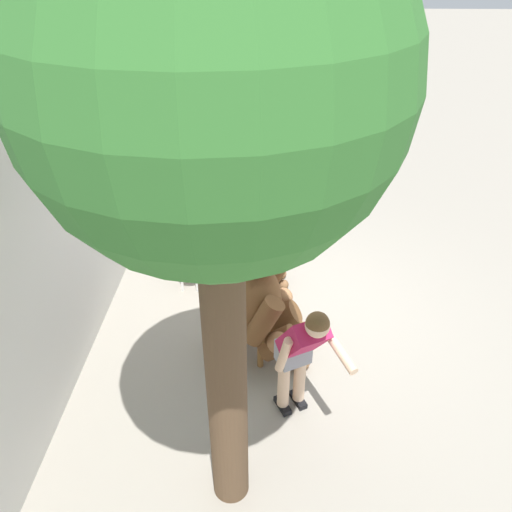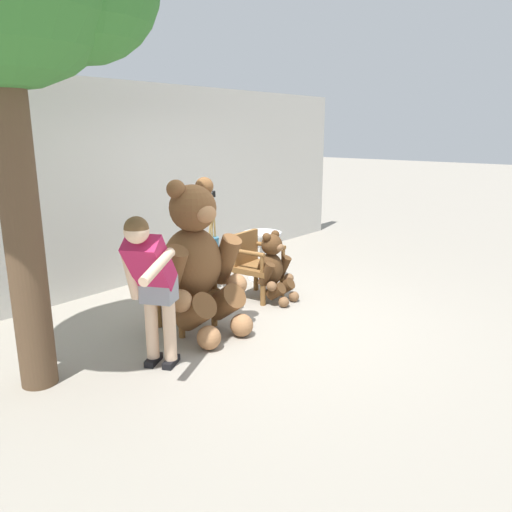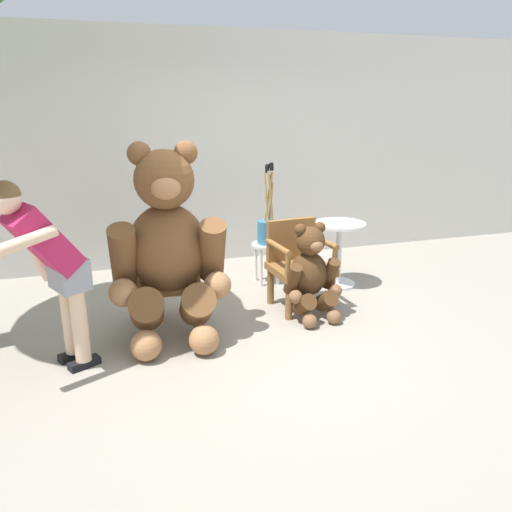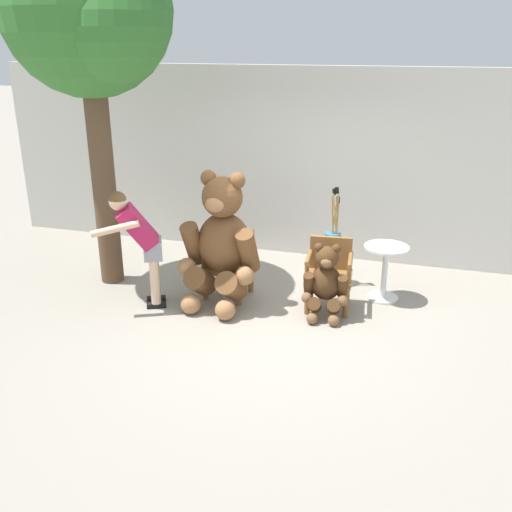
{
  "view_description": "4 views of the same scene",
  "coord_description": "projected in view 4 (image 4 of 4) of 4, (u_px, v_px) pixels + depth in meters",
  "views": [
    {
      "loc": [
        -4.91,
        0.27,
        4.09
      ],
      "look_at": [
        -0.06,
        0.41,
        0.92
      ],
      "focal_mm": 35.0,
      "sensor_mm": 36.0,
      "label": 1
    },
    {
      "loc": [
        -4.22,
        -3.44,
        2.17
      ],
      "look_at": [
        0.1,
        0.13,
        0.74
      ],
      "focal_mm": 35.0,
      "sensor_mm": 36.0,
      "label": 2
    },
    {
      "loc": [
        -1.15,
        -3.76,
        1.98
      ],
      "look_at": [
        0.18,
        0.49,
        0.6
      ],
      "focal_mm": 35.0,
      "sensor_mm": 36.0,
      "label": 3
    },
    {
      "loc": [
        1.61,
        -5.88,
        3.14
      ],
      "look_at": [
        -0.12,
        -0.02,
        0.81
      ],
      "focal_mm": 40.0,
      "sensor_mm": 36.0,
      "label": 4
    }
  ],
  "objects": [
    {
      "name": "ground_plane",
      "position": [
        266.0,
        320.0,
        6.82
      ],
      "size": [
        60.0,
        60.0,
        0.0
      ],
      "primitive_type": "plane",
      "color": "gray"
    },
    {
      "name": "back_wall",
      "position": [
        309.0,
        164.0,
        8.47
      ],
      "size": [
        10.0,
        0.16,
        2.8
      ],
      "primitive_type": "cube",
      "color": "beige",
      "rests_on": "ground"
    },
    {
      "name": "wooden_chair_left",
      "position": [
        230.0,
        261.0,
        7.35
      ],
      "size": [
        0.6,
        0.56,
        0.86
      ],
      "color": "brown",
      "rests_on": "ground"
    },
    {
      "name": "wooden_chair_right",
      "position": [
        329.0,
        272.0,
        7.01
      ],
      "size": [
        0.61,
        0.57,
        0.86
      ],
      "color": "brown",
      "rests_on": "ground"
    },
    {
      "name": "teddy_bear_large",
      "position": [
        221.0,
        241.0,
        6.99
      ],
      "size": [
        1.01,
        0.98,
        1.68
      ],
      "color": "brown",
      "rests_on": "ground"
    },
    {
      "name": "teddy_bear_small",
      "position": [
        326.0,
        282.0,
        6.75
      ],
      "size": [
        0.55,
        0.54,
        0.91
      ],
      "color": "#4C3019",
      "rests_on": "ground"
    },
    {
      "name": "person_visitor",
      "position": [
        140.0,
        238.0,
        6.87
      ],
      "size": [
        0.72,
        0.7,
        1.48
      ],
      "color": "black",
      "rests_on": "ground"
    },
    {
      "name": "white_stool",
      "position": [
        332.0,
        259.0,
        7.73
      ],
      "size": [
        0.34,
        0.34,
        0.46
      ],
      "color": "white",
      "rests_on": "ground"
    },
    {
      "name": "brush_bucket",
      "position": [
        333.0,
        238.0,
        7.62
      ],
      "size": [
        0.22,
        0.22,
        0.9
      ],
      "color": "teal",
      "rests_on": "white_stool"
    },
    {
      "name": "round_side_table",
      "position": [
        385.0,
        266.0,
        7.21
      ],
      "size": [
        0.56,
        0.56,
        0.72
      ],
      "color": "silver",
      "rests_on": "ground"
    },
    {
      "name": "patio_tree",
      "position": [
        92.0,
        17.0,
        6.67
      ],
      "size": [
        2.15,
        2.05,
        4.49
      ],
      "color": "brown",
      "rests_on": "ground"
    }
  ]
}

